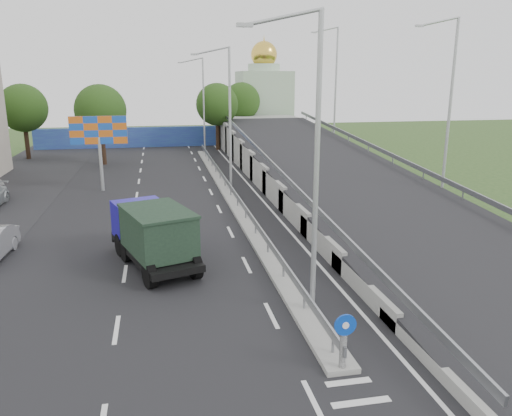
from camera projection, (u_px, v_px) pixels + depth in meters
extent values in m
cube|color=black|center=(192.00, 215.00, 30.57)|extent=(26.00, 90.00, 0.04)
cube|color=gray|center=(231.00, 196.00, 34.90)|extent=(1.00, 44.00, 0.20)
cube|color=gray|center=(396.00, 159.00, 36.63)|extent=(0.10, 50.00, 0.32)
cube|color=gray|center=(270.00, 163.00, 34.85)|extent=(0.10, 50.00, 0.32)
cube|color=gray|center=(231.00, 187.00, 34.73)|extent=(0.08, 44.00, 0.32)
cylinder|color=gray|center=(231.00, 191.00, 34.80)|extent=(0.09, 0.09, 0.60)
cylinder|color=black|center=(343.00, 348.00, 14.03)|extent=(0.20, 0.20, 1.20)
cylinder|color=#0C3FBF|center=(345.00, 325.00, 13.76)|extent=(0.64, 0.05, 0.64)
cylinder|color=white|center=(346.00, 326.00, 13.74)|extent=(0.20, 0.03, 0.20)
cylinder|color=#B2B5B7|center=(316.00, 170.00, 16.58)|extent=(0.18, 0.18, 10.00)
cylinder|color=#B2B5B7|center=(283.00, 17.00, 15.15)|extent=(2.57, 0.12, 0.66)
cube|color=#B2B5B7|center=(245.00, 25.00, 14.99)|extent=(0.50, 0.18, 0.12)
cylinder|color=#B2B5B7|center=(230.00, 120.00, 35.56)|extent=(0.18, 0.18, 10.00)
cylinder|color=#B2B5B7|center=(212.00, 51.00, 34.13)|extent=(2.57, 0.12, 0.66)
cube|color=#B2B5B7|center=(194.00, 54.00, 33.97)|extent=(0.50, 0.18, 0.12)
cylinder|color=#B2B5B7|center=(204.00, 105.00, 54.54)|extent=(0.18, 0.18, 10.00)
cylinder|color=#B2B5B7|center=(191.00, 60.00, 53.11)|extent=(2.57, 0.12, 0.66)
cube|color=#B2B5B7|center=(180.00, 63.00, 52.95)|extent=(0.50, 0.18, 0.12)
cube|color=#2B33A0|center=(165.00, 137.00, 60.44)|extent=(30.00, 0.50, 2.40)
cube|color=#B2CCAD|center=(264.00, 105.00, 69.82)|extent=(7.00, 7.00, 9.00)
cylinder|color=#B2CCAD|center=(264.00, 67.00, 68.55)|extent=(4.40, 4.40, 1.00)
sphere|color=gold|center=(264.00, 55.00, 68.12)|extent=(3.60, 3.60, 3.60)
cone|color=gold|center=(264.00, 39.00, 67.61)|extent=(0.30, 0.30, 1.20)
cylinder|color=#B2B5B7|center=(101.00, 164.00, 36.53)|extent=(0.24, 0.24, 4.00)
cube|color=#CF5D17|center=(98.00, 130.00, 35.89)|extent=(4.00, 0.20, 2.00)
cylinder|color=black|center=(103.00, 144.00, 47.73)|extent=(0.44, 0.44, 4.00)
sphere|color=#243E10|center=(100.00, 110.00, 46.92)|extent=(4.80, 4.80, 4.80)
cylinder|color=black|center=(218.00, 133.00, 57.57)|extent=(0.44, 0.44, 4.00)
sphere|color=#243E10|center=(217.00, 104.00, 56.75)|extent=(4.80, 4.80, 4.80)
cylinder|color=black|center=(27.00, 140.00, 50.98)|extent=(0.44, 0.44, 4.00)
sphere|color=#243E10|center=(23.00, 108.00, 50.17)|extent=(4.80, 4.80, 4.80)
cylinder|color=black|center=(242.00, 126.00, 64.96)|extent=(0.44, 0.44, 4.00)
sphere|color=#243E10|center=(242.00, 101.00, 64.15)|extent=(4.80, 4.80, 4.80)
cylinder|color=black|center=(121.00, 245.00, 23.47)|extent=(0.66, 1.13, 1.07)
cylinder|color=black|center=(161.00, 238.00, 24.40)|extent=(0.66, 1.13, 1.07)
cylinder|color=black|center=(126.00, 250.00, 22.73)|extent=(0.66, 1.13, 1.07)
cylinder|color=black|center=(167.00, 244.00, 23.66)|extent=(0.66, 1.13, 1.07)
cylinder|color=black|center=(150.00, 275.00, 19.86)|extent=(0.66, 1.13, 1.07)
cylinder|color=black|center=(195.00, 266.00, 20.79)|extent=(0.66, 1.13, 1.07)
cube|color=black|center=(155.00, 251.00, 22.17)|extent=(4.04, 6.45, 0.29)
cube|color=#140C8A|center=(138.00, 218.00, 23.85)|extent=(2.62, 2.19, 1.66)
cube|color=black|center=(133.00, 206.00, 24.38)|extent=(1.78, 0.64, 0.68)
cube|color=black|center=(135.00, 234.00, 24.81)|extent=(2.17, 0.85, 0.49)
cube|color=black|center=(158.00, 232.00, 21.41)|extent=(3.39, 4.26, 1.76)
cube|color=black|center=(157.00, 211.00, 21.17)|extent=(3.52, 4.38, 0.12)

